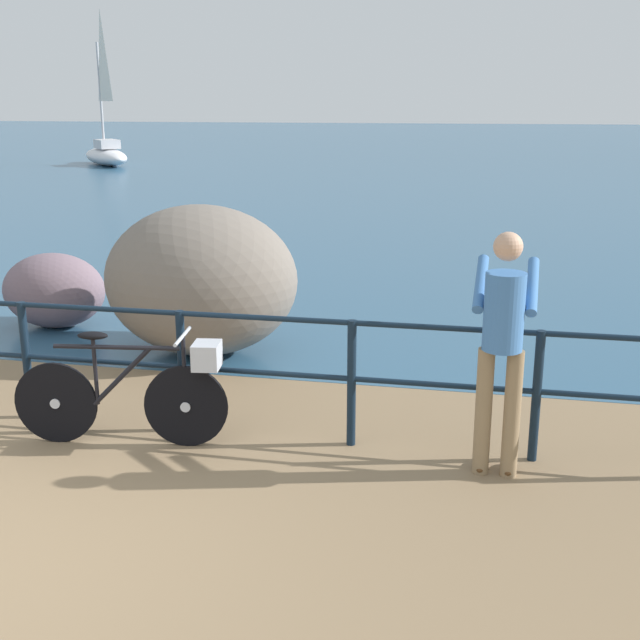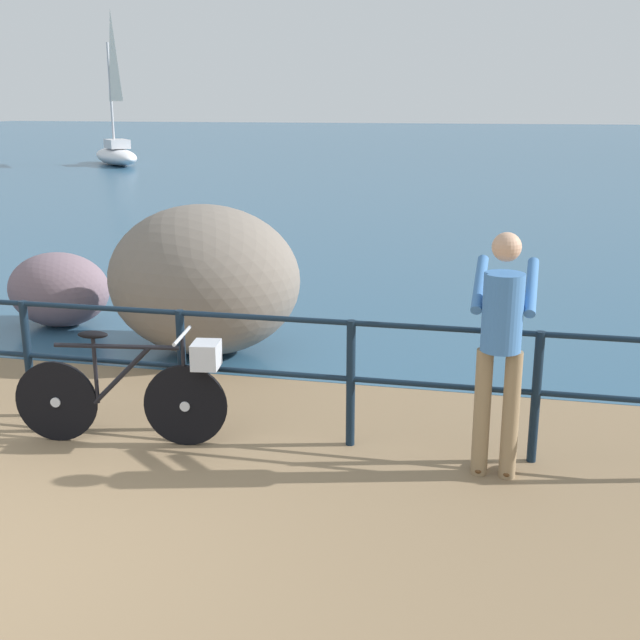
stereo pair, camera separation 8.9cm
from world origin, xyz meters
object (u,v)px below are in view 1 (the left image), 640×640
sailboat (106,148)px  bicycle (138,389)px  person_at_railing (502,343)px  breakwater_boulder_left (54,290)px  breakwater_boulder_main (201,280)px

sailboat → bicycle: bearing=166.0°
person_at_railing → sailboat: bearing=34.2°
bicycle → person_at_railing: bearing=-6.6°
person_at_railing → sailboat: (-15.79, 25.90, -0.28)m
person_at_railing → breakwater_boulder_left: size_ratio=1.43×
bicycle → sailboat: (-13.06, 25.95, 0.24)m
breakwater_boulder_left → sailboat: (-10.64, 22.97, 0.26)m
breakwater_boulder_main → breakwater_boulder_left: breakwater_boulder_main is taller
bicycle → breakwater_boulder_main: size_ratio=0.82×
person_at_railing → breakwater_boulder_left: person_at_railing is taller
breakwater_boulder_main → person_at_railing: bearing=-37.2°
breakwater_boulder_main → breakwater_boulder_left: size_ratio=1.66×
bicycle → breakwater_boulder_main: breakwater_boulder_main is taller
breakwater_boulder_main → sailboat: size_ratio=0.33×
bicycle → breakwater_boulder_left: bearing=121.3°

